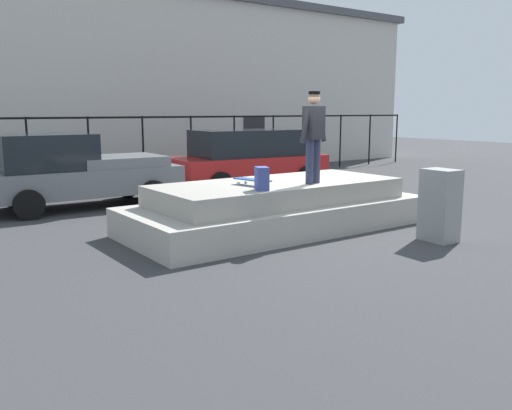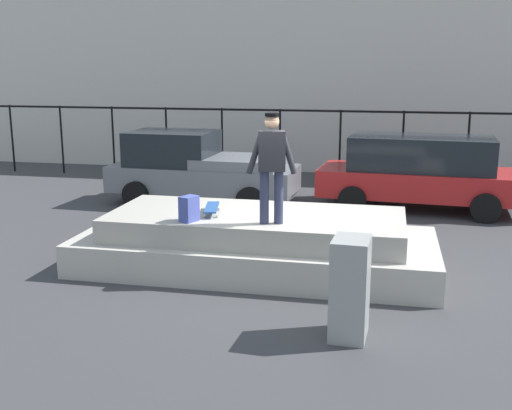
# 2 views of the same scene
# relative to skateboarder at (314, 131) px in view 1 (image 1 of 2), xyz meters

# --- Properties ---
(ground_plane) EXTENTS (60.00, 60.00, 0.00)m
(ground_plane) POSITION_rel_skateboarder_xyz_m (0.37, 0.49, -1.89)
(ground_plane) COLOR #38383A
(concrete_ledge) EXTENTS (5.86, 2.51, 0.92)m
(concrete_ledge) POSITION_rel_skateboarder_xyz_m (-0.37, 0.59, -1.47)
(concrete_ledge) COLOR #ADA89E
(concrete_ledge) RESTS_ON ground_plane
(skateboarder) EXTENTS (0.77, 0.32, 1.69)m
(skateboarder) POSITION_rel_skateboarder_xyz_m (0.00, 0.00, 0.00)
(skateboarder) COLOR #2D334C
(skateboarder) RESTS_ON concrete_ledge
(skateboard) EXTENTS (0.36, 0.81, 0.12)m
(skateboard) POSITION_rel_skateboarder_xyz_m (-1.07, 0.43, -0.87)
(skateboard) COLOR #264C8C
(skateboard) RESTS_ON concrete_ledge
(backpack) EXTENTS (0.29, 0.34, 0.40)m
(backpack) POSITION_rel_skateboarder_xyz_m (-1.28, -0.14, -0.77)
(backpack) COLOR #3F4C99
(backpack) RESTS_ON concrete_ledge
(car_grey_pickup_near) EXTENTS (4.54, 2.11, 1.74)m
(car_grey_pickup_near) POSITION_rel_skateboarder_xyz_m (-2.79, 5.14, -1.01)
(car_grey_pickup_near) COLOR slate
(car_grey_pickup_near) RESTS_ON ground_plane
(car_red_hatchback_mid) EXTENTS (4.72, 2.37, 1.71)m
(car_red_hatchback_mid) POSITION_rel_skateboarder_xyz_m (2.45, 5.61, -0.98)
(car_red_hatchback_mid) COLOR #B21E1E
(car_red_hatchback_mid) RESTS_ON ground_plane
(utility_box) EXTENTS (0.47, 0.63, 1.26)m
(utility_box) POSITION_rel_skateboarder_xyz_m (1.33, -1.83, -1.25)
(utility_box) COLOR gray
(utility_box) RESTS_ON ground_plane
(fence_row) EXTENTS (24.06, 0.06, 2.09)m
(fence_row) POSITION_rel_skateboarder_xyz_m (0.37, 8.40, -0.50)
(fence_row) COLOR black
(fence_row) RESTS_ON ground_plane
(warehouse_building) EXTENTS (28.26, 7.06, 6.60)m
(warehouse_building) POSITION_rel_skateboarder_xyz_m (0.37, 13.54, 1.43)
(warehouse_building) COLOR beige
(warehouse_building) RESTS_ON ground_plane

